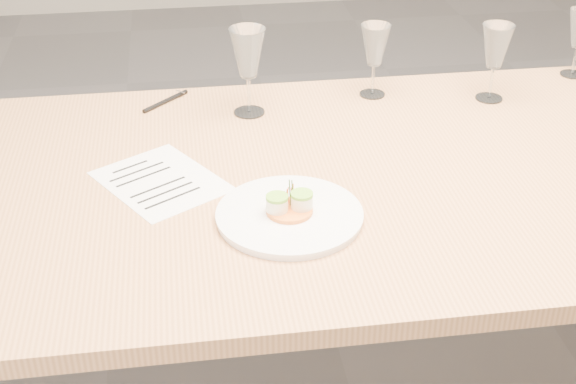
{
  "coord_description": "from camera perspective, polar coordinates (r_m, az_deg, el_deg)",
  "views": [
    {
      "loc": [
        -0.4,
        -1.47,
        1.6
      ],
      "look_at": [
        -0.21,
        -0.15,
        0.8
      ],
      "focal_mm": 50.0,
      "sensor_mm": 36.0,
      "label": 1
    }
  ],
  "objects": [
    {
      "name": "wine_glass_2",
      "position": [
        2.08,
        14.57,
        9.89
      ],
      "size": [
        0.08,
        0.08,
        0.2
      ],
      "color": "white",
      "rests_on": "dining_table"
    },
    {
      "name": "ballpoint_pen",
      "position": [
        2.07,
        -8.69,
        6.41
      ],
      "size": [
        0.12,
        0.12,
        0.01
      ],
      "rotation": [
        0.0,
        0.0,
        0.78
      ],
      "color": "black",
      "rests_on": "dining_table"
    },
    {
      "name": "wine_glass_1",
      "position": [
        2.06,
        6.2,
        10.24
      ],
      "size": [
        0.08,
        0.08,
        0.19
      ],
      "color": "white",
      "rests_on": "dining_table"
    },
    {
      "name": "wine_glass_0",
      "position": [
        1.94,
        -2.88,
        9.72
      ],
      "size": [
        0.09,
        0.09,
        0.22
      ],
      "color": "white",
      "rests_on": "dining_table"
    },
    {
      "name": "dinner_plate",
      "position": [
        1.57,
        0.12,
        -1.57
      ],
      "size": [
        0.29,
        0.29,
        0.07
      ],
      "rotation": [
        0.0,
        0.0,
        -0.42
      ],
      "color": "white",
      "rests_on": "dining_table"
    },
    {
      "name": "dining_table",
      "position": [
        1.78,
        5.97,
        -0.32
      ],
      "size": [
        2.4,
        1.0,
        0.75
      ],
      "color": "tan",
      "rests_on": "ground"
    },
    {
      "name": "recipe_sheet",
      "position": [
        1.72,
        -9.05,
        0.77
      ],
      "size": [
        0.32,
        0.34,
        0.0
      ],
      "rotation": [
        0.0,
        0.0,
        0.55
      ],
      "color": "white",
      "rests_on": "dining_table"
    }
  ]
}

